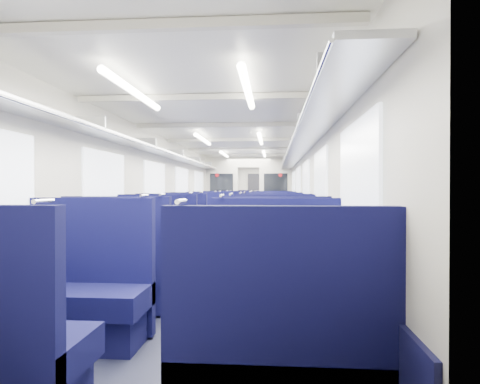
{
  "coord_description": "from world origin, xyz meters",
  "views": [
    {
      "loc": [
        0.79,
        -10.5,
        1.33
      ],
      "look_at": [
        -0.14,
        1.27,
        1.22
      ],
      "focal_mm": 31.42,
      "sensor_mm": 36.0,
      "label": 1
    }
  ],
  "objects_px": {
    "seat_16": "(213,222)",
    "seat_23": "(274,213)",
    "seat_9": "(275,246)",
    "seat_10": "(189,236)",
    "seat_26": "(236,210)",
    "seat_27": "(274,210)",
    "seat_2": "(83,297)",
    "seat_14": "(207,226)",
    "seat_20": "(227,215)",
    "seat_19": "(274,220)",
    "bulkhead": "(249,191)",
    "seat_5": "(276,273)",
    "seat_22": "(230,213)",
    "seat_3": "(277,300)",
    "seat_7": "(276,258)",
    "seat_6": "(153,257)",
    "seat_21": "(274,215)",
    "seat_15": "(275,226)",
    "seat_8": "(174,245)",
    "seat_12": "(199,231)",
    "seat_25": "(274,211)",
    "seat_13": "(275,232)",
    "seat_18": "(219,219)",
    "seat_11": "(275,237)",
    "seat_24": "(233,211)",
    "seat_17": "(274,223)",
    "end_door": "(256,195)",
    "seat_1": "(280,368)",
    "seat_4": "(122,275)"
  },
  "relations": [
    {
      "from": "seat_27",
      "to": "seat_6",
      "type": "bearing_deg",
      "value": -97.58
    },
    {
      "from": "seat_22",
      "to": "seat_23",
      "type": "relative_size",
      "value": 1.0
    },
    {
      "from": "seat_7",
      "to": "seat_17",
      "type": "height_order",
      "value": "same"
    },
    {
      "from": "seat_1",
      "to": "seat_4",
      "type": "height_order",
      "value": "same"
    },
    {
      "from": "seat_3",
      "to": "seat_15",
      "type": "relative_size",
      "value": 1.0
    },
    {
      "from": "seat_4",
      "to": "seat_27",
      "type": "xyz_separation_m",
      "value": [
        1.66,
        13.66,
        0.0
      ]
    },
    {
      "from": "seat_2",
      "to": "seat_20",
      "type": "bearing_deg",
      "value": 90.0
    },
    {
      "from": "seat_10",
      "to": "seat_27",
      "type": "distance_m",
      "value": 10.15
    },
    {
      "from": "seat_8",
      "to": "seat_26",
      "type": "distance_m",
      "value": 11.33
    },
    {
      "from": "seat_26",
      "to": "seat_27",
      "type": "xyz_separation_m",
      "value": [
        1.66,
        -0.04,
        0.0
      ]
    },
    {
      "from": "seat_5",
      "to": "seat_21",
      "type": "bearing_deg",
      "value": 90.0
    },
    {
      "from": "seat_7",
      "to": "seat_9",
      "type": "distance_m",
      "value": 1.11
    },
    {
      "from": "seat_8",
      "to": "seat_25",
      "type": "distance_m",
      "value": 10.37
    },
    {
      "from": "seat_14",
      "to": "seat_19",
      "type": "distance_m",
      "value": 2.81
    },
    {
      "from": "seat_14",
      "to": "seat_17",
      "type": "height_order",
      "value": "same"
    },
    {
      "from": "seat_3",
      "to": "seat_7",
      "type": "height_order",
      "value": "same"
    },
    {
      "from": "seat_15",
      "to": "seat_19",
      "type": "height_order",
      "value": "same"
    },
    {
      "from": "seat_8",
      "to": "seat_24",
      "type": "xyz_separation_m",
      "value": [
        0.0,
        10.09,
        0.0
      ]
    },
    {
      "from": "seat_3",
      "to": "seat_21",
      "type": "distance_m",
      "value": 11.15
    },
    {
      "from": "seat_5",
      "to": "seat_12",
      "type": "height_order",
      "value": "same"
    },
    {
      "from": "seat_20",
      "to": "seat_25",
      "type": "relative_size",
      "value": 1.0
    },
    {
      "from": "seat_16",
      "to": "seat_23",
      "type": "relative_size",
      "value": 1.0
    },
    {
      "from": "seat_19",
      "to": "seat_26",
      "type": "xyz_separation_m",
      "value": [
        -1.66,
        5.62,
        0.0
      ]
    },
    {
      "from": "seat_7",
      "to": "seat_23",
      "type": "relative_size",
      "value": 1.0
    },
    {
      "from": "seat_21",
      "to": "seat_26",
      "type": "height_order",
      "value": "same"
    },
    {
      "from": "seat_12",
      "to": "seat_19",
      "type": "height_order",
      "value": "same"
    },
    {
      "from": "seat_12",
      "to": "seat_16",
      "type": "height_order",
      "value": "same"
    },
    {
      "from": "seat_12",
      "to": "seat_14",
      "type": "xyz_separation_m",
      "value": [
        0.0,
        1.14,
        0.0
      ]
    },
    {
      "from": "seat_23",
      "to": "seat_25",
      "type": "distance_m",
      "value": 1.27
    },
    {
      "from": "bulkhead",
      "to": "seat_16",
      "type": "xyz_separation_m",
      "value": [
        -0.83,
        -2.25,
        -0.84
      ]
    },
    {
      "from": "seat_2",
      "to": "seat_5",
      "type": "bearing_deg",
      "value": 34.54
    },
    {
      "from": "seat_2",
      "to": "seat_27",
      "type": "bearing_deg",
      "value": 83.51
    },
    {
      "from": "bulkhead",
      "to": "seat_9",
      "type": "relative_size",
      "value": 2.2
    },
    {
      "from": "seat_11",
      "to": "seat_15",
      "type": "relative_size",
      "value": 1.0
    },
    {
      "from": "bulkhead",
      "to": "seat_12",
      "type": "height_order",
      "value": "bulkhead"
    },
    {
      "from": "seat_24",
      "to": "end_door",
      "type": "bearing_deg",
      "value": 72.26
    },
    {
      "from": "seat_9",
      "to": "seat_23",
      "type": "relative_size",
      "value": 1.0
    },
    {
      "from": "seat_12",
      "to": "seat_8",
      "type": "bearing_deg",
      "value": -90.0
    },
    {
      "from": "bulkhead",
      "to": "seat_27",
      "type": "bearing_deg",
      "value": 79.54
    },
    {
      "from": "seat_3",
      "to": "seat_19",
      "type": "height_order",
      "value": "same"
    },
    {
      "from": "seat_14",
      "to": "seat_20",
      "type": "xyz_separation_m",
      "value": [
        0.0,
        4.45,
        0.0
      ]
    },
    {
      "from": "seat_23",
      "to": "seat_6",
      "type": "bearing_deg",
      "value": -99.29
    },
    {
      "from": "seat_15",
      "to": "seat_18",
      "type": "xyz_separation_m",
      "value": [
        -1.66,
        2.23,
        0.0
      ]
    },
    {
      "from": "seat_2",
      "to": "seat_14",
      "type": "distance_m",
      "value": 6.73
    },
    {
      "from": "seat_5",
      "to": "seat_15",
      "type": "distance_m",
      "value": 5.74
    },
    {
      "from": "seat_2",
      "to": "seat_13",
      "type": "distance_m",
      "value": 5.8
    },
    {
      "from": "seat_12",
      "to": "seat_15",
      "type": "height_order",
      "value": "same"
    },
    {
      "from": "seat_9",
      "to": "seat_10",
      "type": "distance_m",
      "value": 2.1
    },
    {
      "from": "seat_12",
      "to": "seat_13",
      "type": "bearing_deg",
      "value": -0.96
    },
    {
      "from": "seat_11",
      "to": "seat_13",
      "type": "bearing_deg",
      "value": 90.0
    }
  ]
}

